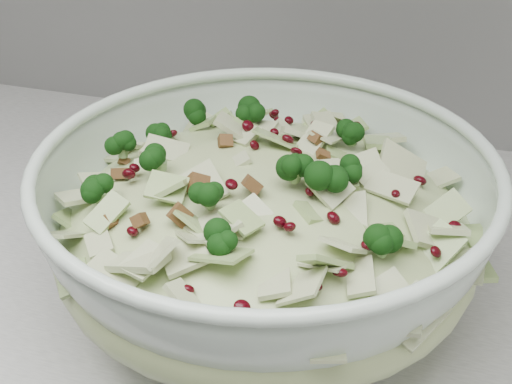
# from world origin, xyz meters

# --- Properties ---
(mixing_bowl) EXTENTS (0.46, 0.46, 0.16)m
(mixing_bowl) POSITION_xyz_m (0.46, 1.60, 0.98)
(mixing_bowl) COLOR silver
(mixing_bowl) RESTS_ON counter
(salad) EXTENTS (0.50, 0.50, 0.16)m
(salad) POSITION_xyz_m (0.46, 1.60, 1.01)
(salad) COLOR #C3D591
(salad) RESTS_ON mixing_bowl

